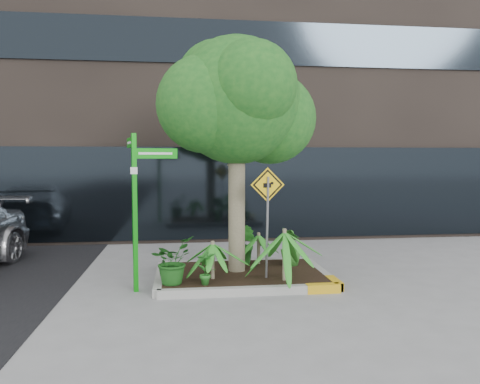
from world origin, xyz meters
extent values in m
plane|color=gray|center=(0.00, 0.00, 0.00)|extent=(80.00, 80.00, 0.00)
cube|color=#2D2621|center=(0.50, 8.50, 7.50)|extent=(18.00, 8.00, 15.00)
cube|color=#9E9E99|center=(0.20, 1.40, 0.07)|extent=(3.20, 0.15, 0.15)
cube|color=#9E9E99|center=(0.20, -0.80, 0.07)|extent=(3.20, 0.15, 0.15)
cube|color=#9E9E99|center=(-1.40, 0.30, 0.07)|extent=(0.15, 2.20, 0.15)
cube|color=#9E9E99|center=(1.80, 0.30, 0.07)|extent=(0.15, 2.20, 0.15)
cube|color=gold|center=(1.50, -0.80, 0.07)|extent=(0.60, 0.17, 0.15)
cube|color=black|center=(0.20, 0.30, 0.12)|extent=(3.05, 2.05, 0.06)
cylinder|color=gray|center=(0.11, 0.43, 1.54)|extent=(0.33, 0.33, 3.08)
cylinder|color=gray|center=(0.21, 0.43, 2.67)|extent=(0.58, 0.16, 1.00)
sphere|color=#17521A|center=(0.11, 0.43, 3.49)|extent=(2.46, 2.46, 2.46)
sphere|color=#17521A|center=(0.83, 0.74, 3.18)|extent=(1.85, 1.85, 1.85)
sphere|color=#17521A|center=(-0.51, 0.22, 3.39)|extent=(1.85, 1.85, 1.85)
sphere|color=#17521A|center=(0.31, -0.19, 3.70)|extent=(1.64, 1.64, 1.64)
sphere|color=#17521A|center=(-0.20, 0.94, 3.90)|extent=(1.75, 1.75, 1.75)
cylinder|color=gray|center=(0.88, -0.43, 0.62)|extent=(0.07, 0.07, 0.95)
cylinder|color=gray|center=(-0.41, -0.15, 0.50)|extent=(0.07, 0.07, 0.70)
cylinder|color=gray|center=(0.64, 0.98, 0.48)|extent=(0.07, 0.07, 0.66)
imported|color=#184F16|center=(-1.15, -0.40, 0.56)|extent=(1.01, 1.01, 0.83)
imported|color=#296B20|center=(1.29, 0.77, 0.54)|extent=(0.57, 0.57, 0.78)
imported|color=#256F22|center=(-0.56, -0.55, 0.46)|extent=(0.40, 0.40, 0.62)
imported|color=#20671D|center=(0.37, 0.99, 0.57)|extent=(0.63, 0.63, 0.85)
cube|color=#0B7F0D|center=(-1.79, -0.30, 1.40)|extent=(0.10, 0.10, 2.81)
cube|color=#0B7F0D|center=(-1.42, -0.21, 2.46)|extent=(0.77, 0.21, 0.18)
cube|color=#0B7F0D|center=(-1.88, 0.07, 2.66)|extent=(0.21, 0.77, 0.18)
cube|color=white|center=(-1.42, -0.22, 2.46)|extent=(0.58, 0.15, 0.04)
cube|color=white|center=(-1.90, 0.07, 2.66)|extent=(0.15, 0.58, 0.04)
cube|color=white|center=(-1.79, -0.35, 2.16)|extent=(0.12, 0.03, 0.12)
cylinder|color=slate|center=(0.59, -0.27, 1.10)|extent=(0.05, 0.17, 1.89)
cube|color=yellow|center=(0.59, -0.29, 1.89)|extent=(0.63, 0.06, 0.63)
cube|color=black|center=(0.59, -0.30, 1.89)|extent=(0.56, 0.04, 0.56)
cube|color=yellow|center=(0.59, -0.31, 1.89)|extent=(0.48, 0.03, 0.48)
cube|color=black|center=(0.58, -0.31, 1.88)|extent=(0.15, 0.01, 0.08)
camera|label=1|loc=(-0.98, -8.66, 2.35)|focal=35.00mm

